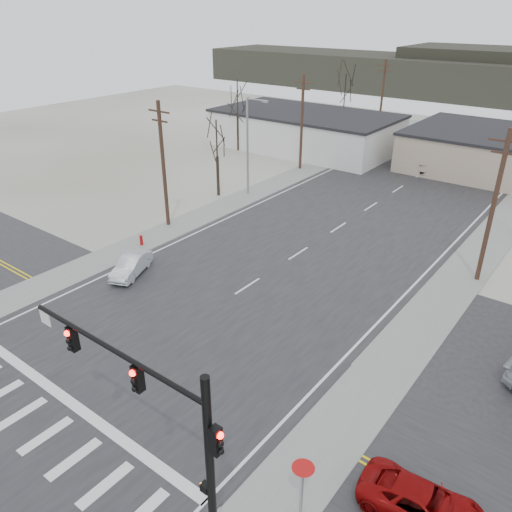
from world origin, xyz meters
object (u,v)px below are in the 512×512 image
Objects in this scene: car_far_b at (440,129)px; car_parked_red at (423,504)px; fire_hydrant at (141,240)px; traffic_signal_mast at (164,415)px; car_far_a at (431,166)px; sedan_crossing at (131,265)px.

car_parked_red is at bearing -55.19° from car_far_b.
car_parked_red reaches higher than fire_hydrant.
traffic_signal_mast reaches higher than car_far_a.
car_far_a reaches higher than car_parked_red.
car_far_b reaches higher than fire_hydrant.
traffic_signal_mast is 1.98× the size of car_parked_red.
sedan_crossing reaches higher than car_parked_red.
fire_hydrant is 4.57m from sedan_crossing.
car_far_b is at bearing 64.64° from sedan_crossing.
car_far_a is at bearing -57.44° from car_far_b.
fire_hydrant is at bearing 107.98° from sedan_crossing.
sedan_crossing is at bearing -49.04° from fire_hydrant.
car_far_a is 1.03× the size of car_parked_red.
fire_hydrant is 33.08m from car_far_a.
sedan_crossing is at bearing -76.21° from car_far_b.
car_parked_red is at bearing 36.41° from traffic_signal_mast.
fire_hydrant is at bearing 61.86° from car_far_a.
traffic_signal_mast is 18.96m from sedan_crossing.
traffic_signal_mast is 2.29× the size of sedan_crossing.
car_parked_red is (7.06, 5.20, -4.01)m from traffic_signal_mast.
car_far_a is (-7.34, 45.49, -3.95)m from traffic_signal_mast.
car_far_a is (7.76, 34.74, 0.03)m from sedan_crossing.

